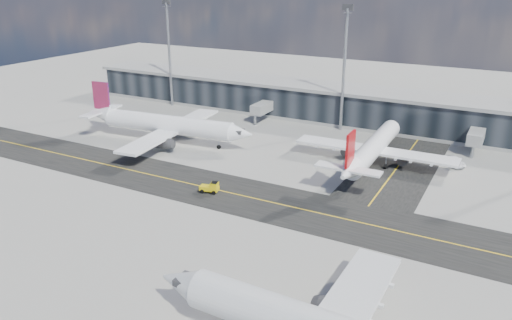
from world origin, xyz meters
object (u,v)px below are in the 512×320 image
(airliner_af, at_px, (166,124))
(baggage_tug, at_px, (211,187))
(service_van, at_px, (454,161))
(airliner_redtail, at_px, (373,148))

(airliner_af, relative_size, baggage_tug, 11.99)
(service_van, bearing_deg, airliner_redtail, 176.19)
(baggage_tug, relative_size, service_van, 0.59)
(baggage_tug, bearing_deg, airliner_af, -140.49)
(airliner_redtail, distance_m, service_van, 16.43)
(airliner_redtail, height_order, baggage_tug, airliner_redtail)
(service_van, bearing_deg, airliner_af, 161.01)
(airliner_redtail, xyz_separation_m, service_van, (14.07, 8.01, -2.84))
(airliner_redtail, bearing_deg, service_van, 29.05)
(airliner_af, bearing_deg, airliner_redtail, 93.06)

